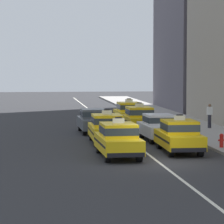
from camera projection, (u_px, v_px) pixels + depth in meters
ground_plane at (159, 163)px, 28.48m from camera, size 160.00×160.00×0.00m
lane_stripe_left_right at (107, 123)px, 48.27m from camera, size 0.14×80.00×0.01m
sidewalk_curb at (195, 128)px, 44.02m from camera, size 4.00×90.00×0.15m
taxi_left_nearest at (118, 139)px, 30.09m from camera, size 1.91×4.60×1.96m
taxi_left_second at (107, 128)px, 35.54m from camera, size 1.86×4.58×1.96m
sedan_left_third at (93, 120)px, 41.19m from camera, size 1.86×4.34×1.58m
taxi_right_nearest at (179, 135)px, 31.79m from camera, size 1.90×4.59×1.96m
sedan_right_second at (158, 127)px, 36.77m from camera, size 1.89×4.35×1.58m
taxi_right_third at (139, 118)px, 42.18m from camera, size 1.83×4.56×1.96m
taxi_right_fourth at (129, 113)px, 47.48m from camera, size 1.84×4.57×1.96m
pedestrian_mid_block at (210, 116)px, 43.00m from camera, size 0.36×0.24×1.65m
fire_hydrant at (222, 140)px, 32.67m from camera, size 0.36×0.22×0.73m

